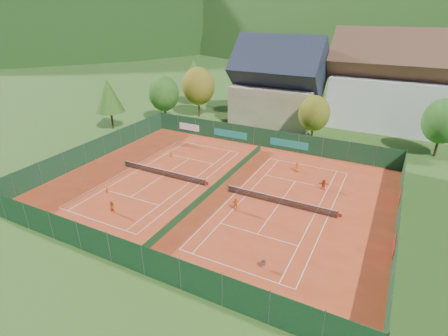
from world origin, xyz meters
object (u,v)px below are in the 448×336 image
Objects in this scene: player_left_far at (171,154)px; player_right_far_b at (323,184)px; ball_hopper at (263,263)px; chalet at (278,87)px; player_right_far_a at (297,167)px; player_left_near at (107,189)px; player_right_near at (236,204)px; hotel_block_a at (391,86)px; player_left_mid at (112,207)px.

player_right_far_b reaches higher than player_left_far.
player_right_far_b reaches higher than ball_hopper.
player_right_far_a is at bearing -63.64° from chalet.
player_left_near is at bearing 170.09° from ball_hopper.
player_right_near is at bearing 10.92° from player_left_near.
player_right_far_b is at bearing 85.38° from ball_hopper.
hotel_block_a reaches higher than chalet.
player_left_near is at bearing 16.80° from player_right_far_b.
player_right_near is (15.18, 3.59, 0.18)m from player_left_near.
player_right_near is at bearing 158.13° from player_left_far.
ball_hopper is at bearing 72.62° from player_right_far_b.
player_right_far_b is (1.34, 16.53, 0.12)m from ball_hopper.
chalet is 11.57× the size of player_left_mid.
player_right_far_a is 0.98× the size of player_right_far_b.
player_left_mid is at bearing -170.29° from player_right_near.
chalet is 19.94m from hotel_block_a.
player_left_near is 4.65m from player_left_mid.
chalet is 38.32m from player_left_near.
player_left_far reaches higher than ball_hopper.
ball_hopper is 21.58m from player_left_near.
player_left_far is at bearing 142.10° from ball_hopper.
hotel_block_a is 16.26× the size of player_right_far_a.
player_right_near is at bearing 22.53° from player_left_mid.
hotel_block_a is at bearing -114.95° from player_right_far_a.
ball_hopper is at bearing 91.81° from player_right_far_a.
player_right_far_a is (-8.76, -26.67, -6.72)m from hotel_block_a.
ball_hopper is 0.68× the size of player_left_near.
chalet is 43.24m from ball_hopper.
player_right_near is at bearing -106.70° from hotel_block_a.
hotel_block_a is 14.05× the size of player_right_near.
player_left_near is at bearing 96.34° from player_left_far.
chalet is 20.25× the size of ball_hopper.
player_left_mid is at bearing 45.97° from player_right_far_a.
player_left_far is at bearing 84.77° from player_left_near.
player_left_mid reaches higher than player_left_near.
player_left_mid is 1.06× the size of player_left_far.
chalet is 10.54× the size of player_right_near.
player_left_far is at bearing 129.23° from player_right_near.
player_left_far is 21.99m from player_right_far_b.
player_left_near is at bearing -102.20° from chalet.
ball_hopper is 17.69m from player_left_mid.
player_left_near is 0.84× the size of player_left_mid.
player_right_far_b is (21.99, 0.45, 0.02)m from player_left_far.
player_left_near is at bearing 133.77° from player_left_mid.
player_right_near is at bearing 129.78° from ball_hopper.
chalet reaches higher than player_left_far.
player_left_near is 15.60m from player_right_near.
hotel_block_a reaches higher than player_left_far.
ball_hopper is at bearing -71.95° from chalet.
player_left_mid reaches higher than ball_hopper.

